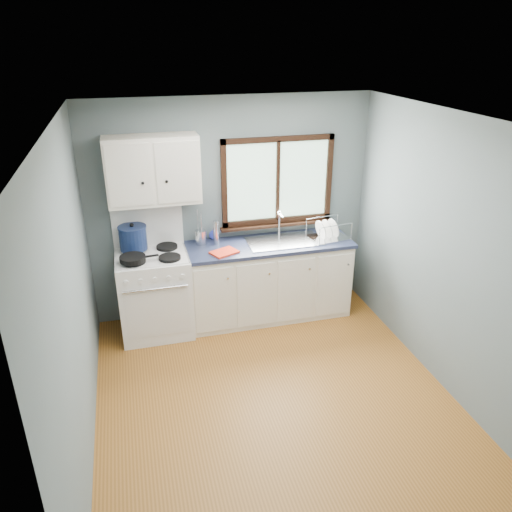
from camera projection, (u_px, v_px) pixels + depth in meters
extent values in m
cube|color=#9A5F23|center=(276.00, 400.00, 4.60)|extent=(3.20, 3.60, 0.02)
cube|color=white|center=(281.00, 120.00, 3.56)|extent=(3.20, 3.60, 0.02)
cube|color=slate|center=(231.00, 209.00, 5.68)|extent=(3.20, 0.02, 2.50)
cube|color=slate|center=(385.00, 435.00, 2.48)|extent=(3.20, 0.02, 2.50)
cube|color=slate|center=(71.00, 303.00, 3.71)|extent=(0.02, 3.60, 2.50)
cube|color=slate|center=(450.00, 257.00, 4.46)|extent=(0.02, 3.60, 2.50)
cube|color=white|center=(155.00, 294.00, 5.48)|extent=(0.76, 0.65, 0.92)
cube|color=white|center=(148.00, 227.00, 5.47)|extent=(0.76, 0.05, 0.44)
cube|color=silver|center=(151.00, 256.00, 5.29)|extent=(0.72, 0.59, 0.01)
cylinder|color=black|center=(134.00, 261.00, 5.10)|extent=(0.23, 0.23, 0.03)
cylinder|color=black|center=(170.00, 258.00, 5.19)|extent=(0.23, 0.23, 0.03)
cylinder|color=black|center=(133.00, 250.00, 5.37)|extent=(0.23, 0.23, 0.03)
cylinder|color=black|center=(167.00, 247.00, 5.45)|extent=(0.23, 0.23, 0.03)
cylinder|color=silver|center=(156.00, 289.00, 5.07)|extent=(0.66, 0.02, 0.02)
cube|color=silver|center=(158.00, 313.00, 5.21)|extent=(0.66, 0.01, 0.55)
cube|color=white|center=(268.00, 281.00, 5.81)|extent=(1.85, 0.60, 0.88)
cube|color=black|center=(268.00, 310.00, 5.99)|extent=(1.85, 0.54, 0.08)
cube|color=#1C233C|center=(269.00, 245.00, 5.62)|extent=(1.89, 0.64, 0.04)
cube|color=silver|center=(284.00, 241.00, 5.65)|extent=(0.84, 0.46, 0.01)
cube|color=silver|center=(267.00, 249.00, 5.64)|extent=(0.36, 0.40, 0.14)
cube|color=silver|center=(300.00, 245.00, 5.73)|extent=(0.36, 0.40, 0.14)
cylinder|color=silver|center=(279.00, 224.00, 5.77)|extent=(0.02, 0.02, 0.28)
cylinder|color=silver|center=(281.00, 215.00, 5.66)|extent=(0.02, 0.16, 0.02)
sphere|color=silver|center=(279.00, 212.00, 5.72)|extent=(0.04, 0.04, 0.04)
cube|color=#9EC6A8|center=(277.00, 181.00, 5.66)|extent=(1.22, 0.01, 0.92)
cube|color=black|center=(279.00, 139.00, 5.45)|extent=(1.30, 0.05, 0.06)
cube|color=black|center=(277.00, 220.00, 5.84)|extent=(1.30, 0.05, 0.06)
cube|color=black|center=(224.00, 185.00, 5.50)|extent=(0.06, 0.05, 1.00)
cube|color=black|center=(329.00, 177.00, 5.79)|extent=(0.06, 0.05, 1.00)
cube|color=black|center=(278.00, 181.00, 5.64)|extent=(0.03, 0.05, 0.92)
cube|color=black|center=(278.00, 225.00, 5.83)|extent=(1.36, 0.10, 0.03)
cube|color=white|center=(153.00, 170.00, 5.10)|extent=(0.95, 0.32, 0.70)
cube|color=white|center=(129.00, 176.00, 4.89)|extent=(0.44, 0.01, 0.62)
cube|color=white|center=(178.00, 173.00, 5.00)|extent=(0.44, 0.01, 0.62)
sphere|color=black|center=(143.00, 183.00, 4.94)|extent=(0.03, 0.03, 0.03)
sphere|color=black|center=(167.00, 182.00, 5.00)|extent=(0.03, 0.03, 0.03)
cylinder|color=black|center=(133.00, 259.00, 5.07)|extent=(0.29, 0.29, 0.05)
cube|color=black|center=(151.00, 256.00, 5.13)|extent=(0.15, 0.04, 0.02)
cylinder|color=#132148|center=(133.00, 238.00, 5.31)|extent=(0.34, 0.34, 0.25)
cylinder|color=#132148|center=(132.00, 227.00, 5.25)|extent=(0.35, 0.35, 0.02)
sphere|color=black|center=(132.00, 225.00, 5.25)|extent=(0.05, 0.05, 0.04)
cylinder|color=silver|center=(201.00, 237.00, 5.55)|extent=(0.16, 0.16, 0.16)
cylinder|color=silver|center=(202.00, 223.00, 5.51)|extent=(0.01, 0.01, 0.24)
cylinder|color=silver|center=(198.00, 221.00, 5.48)|extent=(0.01, 0.01, 0.28)
cylinder|color=silver|center=(201.00, 225.00, 5.47)|extent=(0.01, 0.01, 0.22)
cylinder|color=silver|center=(216.00, 232.00, 5.54)|extent=(0.08, 0.08, 0.27)
imported|color=#303CBB|center=(213.00, 229.00, 5.64)|extent=(0.14, 0.14, 0.27)
cube|color=red|center=(224.00, 252.00, 5.35)|extent=(0.33, 0.30, 0.02)
cube|color=silver|center=(328.00, 237.00, 5.75)|extent=(0.48, 0.39, 0.02)
cylinder|color=silver|center=(320.00, 237.00, 5.50)|extent=(0.01, 0.01, 0.21)
cylinder|color=silver|center=(351.00, 232.00, 5.65)|extent=(0.01, 0.01, 0.21)
cylinder|color=silver|center=(306.00, 228.00, 5.76)|extent=(0.01, 0.01, 0.21)
cylinder|color=silver|center=(337.00, 223.00, 5.91)|extent=(0.01, 0.01, 0.21)
cylinder|color=silver|center=(336.00, 226.00, 5.54)|extent=(0.41, 0.07, 0.01)
cylinder|color=silver|center=(322.00, 217.00, 5.80)|extent=(0.41, 0.07, 0.01)
cylinder|color=white|center=(321.00, 230.00, 5.67)|extent=(0.09, 0.23, 0.23)
cylinder|color=white|center=(327.00, 229.00, 5.70)|extent=(0.09, 0.23, 0.23)
cylinder|color=white|center=(333.00, 228.00, 5.73)|extent=(0.09, 0.23, 0.23)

